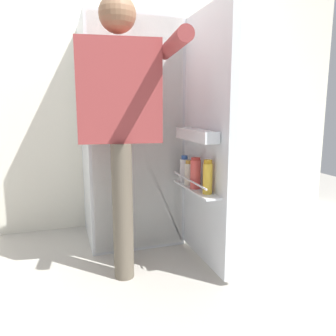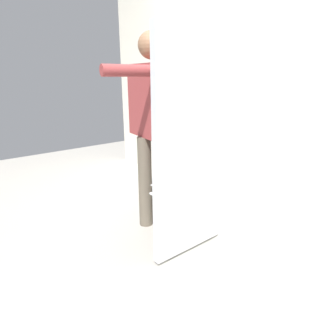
% 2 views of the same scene
% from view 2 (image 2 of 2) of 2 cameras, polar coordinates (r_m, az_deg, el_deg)
% --- Properties ---
extents(ground_plane, '(6.90, 6.90, 0.00)m').
position_cam_2_polar(ground_plane, '(2.65, -0.21, -11.95)').
color(ground_plane, '#B7B2A8').
extents(kitchen_wall, '(4.40, 0.10, 2.50)m').
position_cam_2_polar(kitchen_wall, '(2.99, 14.55, 16.02)').
color(kitchen_wall, silver).
rests_on(kitchen_wall, ground_plane).
extents(refrigerator, '(0.74, 1.30, 1.65)m').
position_cam_2_polar(refrigerator, '(2.69, 8.84, 7.09)').
color(refrigerator, silver).
rests_on(refrigerator, ground_plane).
extents(person, '(0.57, 0.83, 1.66)m').
position_cam_2_polar(person, '(2.44, -3.02, 10.50)').
color(person, '#665B4C').
rests_on(person, ground_plane).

